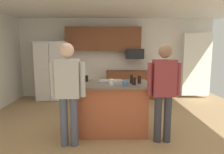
% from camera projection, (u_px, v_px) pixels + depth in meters
% --- Properties ---
extents(floor, '(7.04, 7.04, 0.00)m').
position_uv_depth(floor, '(120.00, 127.00, 4.26)').
color(floor, tan).
rests_on(floor, ground).
extents(back_wall, '(6.40, 0.10, 2.60)m').
position_uv_depth(back_wall, '(116.00, 58.00, 6.84)').
color(back_wall, white).
rests_on(back_wall, ground).
extents(french_door_window_panel, '(0.90, 0.06, 2.00)m').
position_uv_depth(french_door_window_panel, '(197.00, 65.00, 6.52)').
color(french_door_window_panel, white).
rests_on(french_door_window_panel, ground).
extents(cabinet_run_upper, '(2.40, 0.38, 0.75)m').
position_uv_depth(cabinet_run_upper, '(103.00, 39.00, 6.55)').
color(cabinet_run_upper, brown).
extents(cabinet_run_lower, '(1.80, 0.63, 0.90)m').
position_uv_depth(cabinet_run_lower, '(134.00, 85.00, 6.66)').
color(cabinet_run_lower, brown).
rests_on(cabinet_run_lower, ground).
extents(refrigerator, '(0.95, 0.76, 1.84)m').
position_uv_depth(refrigerator, '(53.00, 71.00, 6.45)').
color(refrigerator, white).
rests_on(refrigerator, ground).
extents(microwave_over_range, '(0.56, 0.40, 0.32)m').
position_uv_depth(microwave_over_range, '(134.00, 54.00, 6.53)').
color(microwave_over_range, black).
extents(kitchen_island, '(1.43, 0.90, 0.97)m').
position_uv_depth(kitchen_island, '(112.00, 107.00, 3.99)').
color(kitchen_island, '#AD5638').
rests_on(kitchen_island, ground).
extents(person_guest_left, '(0.57, 0.22, 1.71)m').
position_uv_depth(person_guest_left, '(164.00, 87.00, 3.48)').
color(person_guest_left, '#383842').
rests_on(person_guest_left, ground).
extents(person_guest_by_door, '(0.57, 0.23, 1.73)m').
position_uv_depth(person_guest_by_door, '(68.00, 88.00, 3.33)').
color(person_guest_by_door, '#4C5166').
rests_on(person_guest_by_door, ground).
extents(glass_dark_ale, '(0.06, 0.06, 0.12)m').
position_uv_depth(glass_dark_ale, '(87.00, 78.00, 4.11)').
color(glass_dark_ale, black).
rests_on(glass_dark_ale, kitchen_island).
extents(mug_blue_stoneware, '(0.13, 0.09, 0.09)m').
position_uv_depth(mug_blue_stoneware, '(125.00, 83.00, 3.62)').
color(mug_blue_stoneware, '#4C6B99').
rests_on(mug_blue_stoneware, kitchen_island).
extents(glass_pilsner, '(0.07, 0.07, 0.15)m').
position_uv_depth(glass_pilsner, '(139.00, 80.00, 3.88)').
color(glass_pilsner, '#321C12').
rests_on(glass_pilsner, kitchen_island).
extents(glass_stout_tall, '(0.07, 0.07, 0.14)m').
position_uv_depth(glass_stout_tall, '(134.00, 81.00, 3.72)').
color(glass_stout_tall, black).
rests_on(glass_stout_tall, kitchen_island).
extents(tumbler_amber, '(0.06, 0.06, 0.17)m').
position_uv_depth(tumbler_amber, '(131.00, 79.00, 3.89)').
color(tumbler_amber, black).
rests_on(tumbler_amber, kitchen_island).
extents(mug_ceramic_white, '(0.13, 0.09, 0.11)m').
position_uv_depth(mug_ceramic_white, '(111.00, 82.00, 3.72)').
color(mug_ceramic_white, white).
rests_on(mug_ceramic_white, kitchen_island).
extents(serving_tray, '(0.44, 0.30, 0.04)m').
position_uv_depth(serving_tray, '(111.00, 81.00, 4.01)').
color(serving_tray, '#B7B7BC').
rests_on(serving_tray, kitchen_island).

